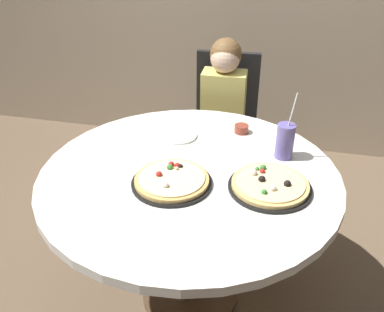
% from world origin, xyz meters
% --- Properties ---
extents(ground_plane, '(8.00, 8.00, 0.00)m').
position_xyz_m(ground_plane, '(0.00, 0.00, 0.00)').
color(ground_plane, brown).
extents(dining_table, '(1.27, 1.27, 0.75)m').
position_xyz_m(dining_table, '(0.00, 0.00, 0.66)').
color(dining_table, silver).
rests_on(dining_table, ground_plane).
extents(chair_wooden, '(0.42, 0.42, 0.95)m').
position_xyz_m(chair_wooden, '(-0.00, 0.99, 0.53)').
color(chair_wooden, black).
rests_on(chair_wooden, ground_plane).
extents(diner_child, '(0.27, 0.42, 1.08)m').
position_xyz_m(diner_child, '(0.00, 0.81, 0.48)').
color(diner_child, '#3F4766').
rests_on(diner_child, ground_plane).
extents(pizza_veggie, '(0.33, 0.33, 0.05)m').
position_xyz_m(pizza_veggie, '(-0.05, -0.10, 0.77)').
color(pizza_veggie, black).
rests_on(pizza_veggie, dining_table).
extents(pizza_cheese, '(0.33, 0.33, 0.05)m').
position_xyz_m(pizza_cheese, '(0.34, -0.05, 0.77)').
color(pizza_cheese, black).
rests_on(pizza_cheese, dining_table).
extents(soda_cup, '(0.08, 0.08, 0.31)m').
position_xyz_m(soda_cup, '(0.38, 0.22, 0.83)').
color(soda_cup, '#6659A5').
rests_on(soda_cup, dining_table).
extents(sauce_bowl, '(0.07, 0.07, 0.04)m').
position_xyz_m(sauce_bowl, '(0.17, 0.41, 0.77)').
color(sauce_bowl, brown).
rests_on(sauce_bowl, dining_table).
extents(plate_small, '(0.18, 0.18, 0.01)m').
position_xyz_m(plate_small, '(-0.13, 0.30, 0.76)').
color(plate_small, white).
rests_on(plate_small, dining_table).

